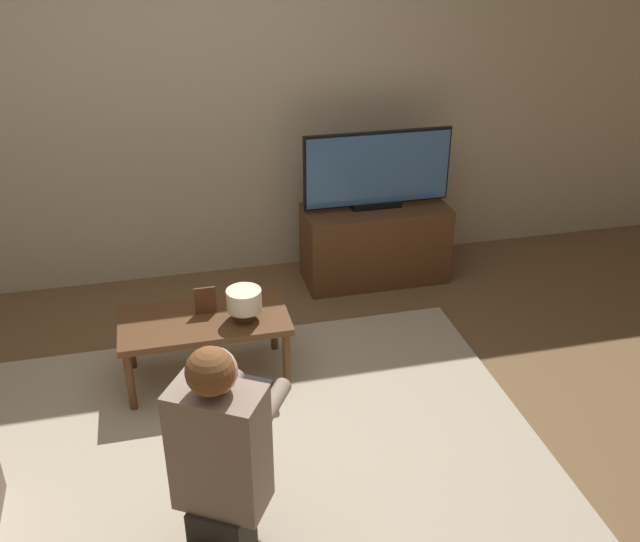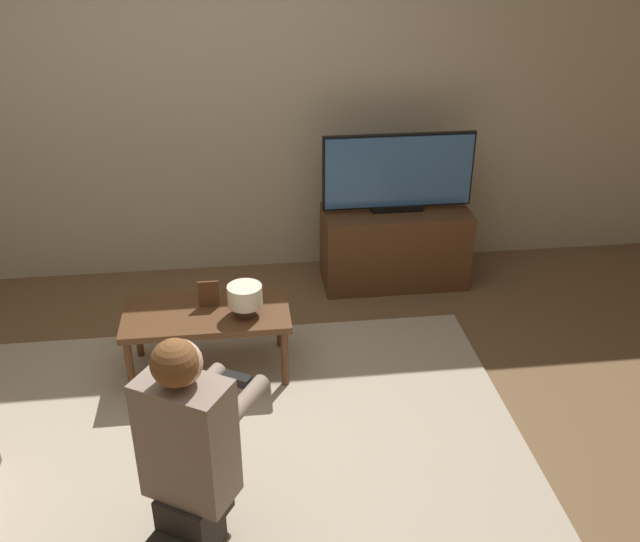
# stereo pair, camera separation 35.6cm
# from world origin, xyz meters

# --- Properties ---
(ground_plane) EXTENTS (10.00, 10.00, 0.00)m
(ground_plane) POSITION_xyz_m (0.00, 0.00, 0.00)
(ground_plane) COLOR brown
(wall_back) EXTENTS (10.00, 0.06, 2.60)m
(wall_back) POSITION_xyz_m (0.00, 1.93, 1.30)
(wall_back) COLOR beige
(wall_back) RESTS_ON ground_plane
(rug) EXTENTS (2.77, 2.07, 0.02)m
(rug) POSITION_xyz_m (0.00, 0.00, 0.01)
(rug) COLOR #BCAD93
(rug) RESTS_ON ground_plane
(tv_stand) EXTENTS (0.95, 0.41, 0.52)m
(tv_stand) POSITION_xyz_m (1.10, 1.54, 0.26)
(tv_stand) COLOR brown
(tv_stand) RESTS_ON ground_plane
(tv) EXTENTS (0.97, 0.08, 0.51)m
(tv) POSITION_xyz_m (1.10, 1.55, 0.78)
(tv) COLOR black
(tv) RESTS_ON tv_stand
(coffee_table) EXTENTS (0.87, 0.45, 0.39)m
(coffee_table) POSITION_xyz_m (-0.11, 0.64, 0.34)
(coffee_table) COLOR brown
(coffee_table) RESTS_ON ground_plane
(person_kneeling) EXTENTS (0.63, 0.83, 0.95)m
(person_kneeling) POSITION_xyz_m (-0.16, -0.54, 0.47)
(person_kneeling) COLOR #332D28
(person_kneeling) RESTS_ON rug
(picture_frame) EXTENTS (0.11, 0.01, 0.15)m
(picture_frame) POSITION_xyz_m (-0.09, 0.69, 0.46)
(picture_frame) COLOR brown
(picture_frame) RESTS_ON coffee_table
(table_lamp) EXTENTS (0.18, 0.18, 0.17)m
(table_lamp) POSITION_xyz_m (0.10, 0.58, 0.49)
(table_lamp) COLOR #4C3823
(table_lamp) RESTS_ON coffee_table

